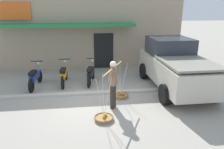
% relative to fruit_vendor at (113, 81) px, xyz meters
% --- Properties ---
extents(ground_plane, '(90.00, 90.00, 0.00)m').
position_rel_fruit_vendor_xyz_m(ground_plane, '(-0.59, 0.56, -0.98)').
color(ground_plane, '#9E998C').
extents(sidewalk_curb, '(20.00, 0.24, 0.10)m').
position_rel_fruit_vendor_xyz_m(sidewalk_curb, '(-0.59, 1.26, -0.93)').
color(sidewalk_curb, '#BAB4A5').
rests_on(sidewalk_curb, ground).
extents(fruit_vendor, '(0.85, 1.70, 1.70)m').
position_rel_fruit_vendor_xyz_m(fruit_vendor, '(0.00, 0.00, 0.00)').
color(fruit_vendor, '#2D2823').
rests_on(fruit_vendor, ground).
extents(fruit_basket_left_side, '(0.62, 0.62, 1.45)m').
position_rel_fruit_vendor_xyz_m(fruit_basket_left_side, '(0.40, 0.84, -0.90)').
color(fruit_basket_left_side, '#9E7542').
rests_on(fruit_basket_left_side, ground).
extents(fruit_basket_right_side, '(0.62, 0.62, 1.45)m').
position_rel_fruit_vendor_xyz_m(fruit_basket_right_side, '(-0.40, -0.84, -0.90)').
color(fruit_basket_right_side, '#9E7542').
rests_on(fruit_basket_right_side, ground).
extents(motorcycle_nearest_shop, '(0.54, 1.82, 1.09)m').
position_rel_fruit_vendor_xyz_m(motorcycle_nearest_shop, '(-3.15, 2.37, -0.53)').
color(motorcycle_nearest_shop, black).
rests_on(motorcycle_nearest_shop, ground).
extents(motorcycle_second_in_row, '(0.54, 1.82, 1.09)m').
position_rel_fruit_vendor_xyz_m(motorcycle_second_in_row, '(-1.92, 2.61, -0.53)').
color(motorcycle_second_in_row, black).
rests_on(motorcycle_second_in_row, ground).
extents(motorcycle_third_in_row, '(0.56, 1.80, 1.09)m').
position_rel_fruit_vendor_xyz_m(motorcycle_third_in_row, '(-0.70, 2.61, -0.53)').
color(motorcycle_third_in_row, black).
rests_on(motorcycle_third_in_row, ground).
extents(parked_truck, '(2.16, 4.73, 2.10)m').
position_rel_fruit_vendor_xyz_m(parked_truck, '(2.87, 1.64, 0.05)').
color(parked_truck, beige).
rests_on(parked_truck, ground).
extents(storefront_building, '(13.00, 6.00, 4.20)m').
position_rel_fruit_vendor_xyz_m(storefront_building, '(-1.83, 7.65, 1.12)').
color(storefront_building, tan).
rests_on(storefront_building, ground).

